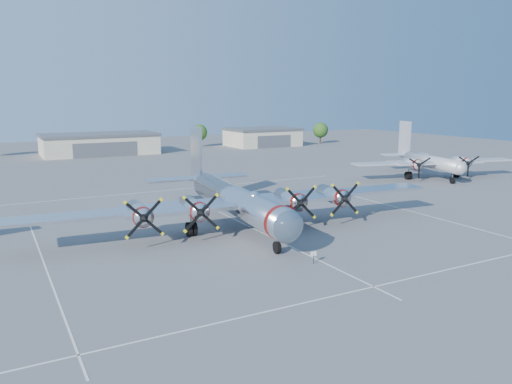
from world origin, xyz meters
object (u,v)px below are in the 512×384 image
tree_east (199,133)px  info_placard (314,255)px  twin_engine_east (428,177)px  hangar_east (262,137)px  main_bomber_b29 (234,226)px  hangar_center (100,144)px  tree_far_east (321,130)px

tree_east → info_placard: tree_east is taller
tree_east → twin_engine_east: size_ratio=0.21×
hangar_east → main_bomber_b29: 95.74m
hangar_center → info_placard: 97.20m
main_bomber_b29 → hangar_center: bearing=93.5°
hangar_center → tree_far_east: size_ratio=4.31×
hangar_east → tree_east: (-18.00, 6.04, 1.51)m
hangar_center → hangar_east: size_ratio=1.39×
tree_east → tree_far_east: size_ratio=1.00×
tree_east → tree_far_east: (38.00, -8.00, 0.00)m
tree_east → hangar_center: bearing=-168.6°
hangar_east → tree_east: size_ratio=3.10×
twin_engine_east → hangar_east: bearing=102.3°
hangar_east → twin_engine_east: 67.39m
twin_engine_east → tree_far_east: bearing=85.4°
hangar_center → tree_east: tree_east is taller
main_bomber_b29 → twin_engine_east: main_bomber_b29 is taller
hangar_center → hangar_east: bearing=0.0°
hangar_east → twin_engine_east: (-2.53, -67.29, -2.71)m
tree_far_east → twin_engine_east: 69.23m
hangar_east → info_placard: 108.84m
info_placard → hangar_center: bearing=94.3°
main_bomber_b29 → tree_east: bearing=74.9°
hangar_east → tree_east: 19.04m
main_bomber_b29 → twin_engine_east: 49.14m
hangar_east → tree_far_east: (20.00, -1.96, 1.51)m
tree_far_east → twin_engine_east: size_ratio=0.21×
info_placard → main_bomber_b29: bearing=96.6°
tree_far_east → twin_engine_east: tree_far_east is taller
hangar_center → twin_engine_east: bearing=-56.0°
hangar_center → tree_east: 30.64m
hangar_center → twin_engine_east: hangar_center is taller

